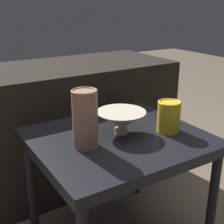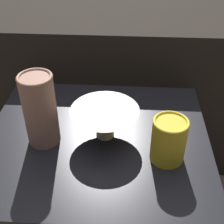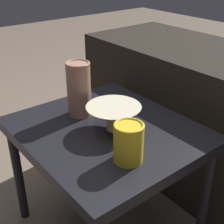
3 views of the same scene
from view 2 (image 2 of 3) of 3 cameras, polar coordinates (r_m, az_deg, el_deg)
The scene contains 5 objects.
table at distance 0.91m, azimuth -2.66°, elevation -7.31°, with size 0.62×0.55×0.48m.
couch_backdrop at distance 1.43m, azimuth -0.25°, elevation 5.77°, with size 1.21×0.50×0.64m.
bowl at distance 0.85m, azimuth -1.31°, elevation -1.53°, with size 0.19×0.19×0.09m.
vase_textured_left at distance 0.82m, azimuth -13.04°, elevation 0.48°, with size 0.09×0.09×0.20m.
vase_colorful_right at distance 0.78m, azimuth 10.34°, elevation -4.95°, with size 0.09×0.09×0.12m.
Camera 2 is at (0.08, -0.65, 1.06)m, focal length 50.00 mm.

